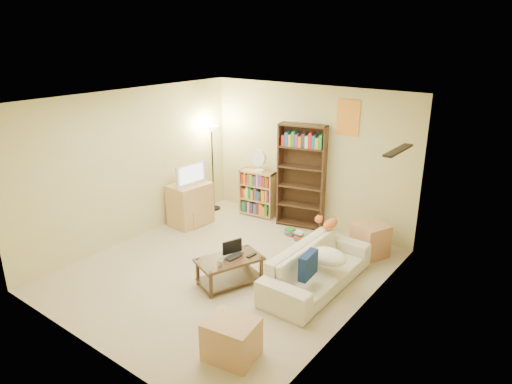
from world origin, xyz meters
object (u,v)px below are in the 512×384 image
desk_fan (258,160)px  coffee_table (230,268)px  sofa (317,268)px  floor_lamp (212,143)px  mug (220,262)px  laptop (237,257)px  television (189,174)px  tall_bookshelf (302,174)px  side_table (370,240)px  tv_stand (190,204)px  tabby_cat (328,223)px  short_bookshelf (258,193)px  end_cabinet (231,339)px

desk_fan → coffee_table: bearing=-62.6°
sofa → floor_lamp: size_ratio=1.14×
mug → floor_lamp: floor_lamp is taller
laptop → mug: 0.30m
sofa → coffee_table: size_ratio=1.90×
laptop → television: television is taller
television → tall_bookshelf: size_ratio=0.36×
mug → desk_fan: bearing=115.7°
television → side_table: television is taller
tv_stand → floor_lamp: 1.26m
tall_bookshelf → floor_lamp: size_ratio=1.11×
tabby_cat → mug: 1.80m
tabby_cat → short_bookshelf: size_ratio=0.50×
coffee_table → desk_fan: size_ratio=2.31×
television → desk_fan: size_ratio=1.53×
side_table → end_cabinet: side_table is taller
short_bookshelf → floor_lamp: bearing=-170.4°
tabby_cat → side_table: (0.45, 0.57, -0.37)m
floor_lamp → side_table: 3.46m
tabby_cat → laptop: tabby_cat is taller
laptop → side_table: size_ratio=0.57×
mug → side_table: side_table is taller
tv_stand → tall_bookshelf: 2.08m
coffee_table → desk_fan: (-1.15, 2.21, 0.86)m
television → floor_lamp: size_ratio=0.40×
tv_stand → television: bearing=0.0°
coffee_table → end_cabinet: (1.00, -1.15, -0.03)m
end_cabinet → tall_bookshelf: bearing=110.2°
desk_fan → end_cabinet: bearing=-57.5°
mug → tall_bookshelf: size_ratio=0.05×
mug → short_bookshelf: bearing=116.2°
laptop → floor_lamp: 3.04m
tabby_cat → mug: (-0.73, -1.63, -0.19)m
end_cabinet → floor_lamp: bearing=134.4°
sofa → mug: size_ratio=19.24×
tall_bookshelf → side_table: size_ratio=3.54×
coffee_table → mug: bearing=-61.9°
tabby_cat → floor_lamp: bearing=168.3°
desk_fan → side_table: (2.36, -0.24, -0.85)m
tabby_cat → coffee_table: bearing=-118.3°
sofa → tall_bookshelf: bearing=38.0°
desk_fan → side_table: 2.51m
laptop → end_cabinet: bearing=-140.7°
end_cabinet → laptop: bearing=127.0°
laptop → floor_lamp: floor_lamp is taller
sofa → desk_fan: (-2.15, 1.54, 0.83)m
television → side_table: bearing=-71.3°
tv_stand → end_cabinet: (2.92, -2.34, -0.16)m
sofa → side_table: 1.32m
television → end_cabinet: bearing=-124.2°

